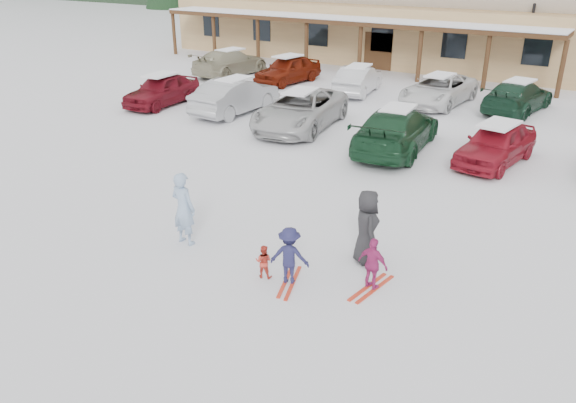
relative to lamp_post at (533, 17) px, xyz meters
The scene contains 19 objects.
ground 24.92m from the lamp_post, 92.85° to the right, with size 160.00×160.00×0.00m, color white.
lamp_post is the anchor object (origin of this frame).
adult_skier 25.48m from the lamp_post, 96.63° to the right, with size 0.67×0.44×1.84m, color #8BA6C6.
toddler_red 25.68m from the lamp_post, 90.89° to the right, with size 0.38×0.29×0.77m, color red.
child_navy 25.55m from the lamp_post, 89.55° to the right, with size 0.84×0.48×1.31m, color #1D1D43.
skis_child_navy 25.62m from the lamp_post, 89.55° to the right, with size 0.20×1.40×0.03m, color red.
child_magenta 24.91m from the lamp_post, 85.80° to the right, with size 0.70×0.29×1.19m, color #AA296A.
skis_child_magenta 24.98m from the lamp_post, 85.80° to the right, with size 0.20×1.40×0.03m, color red.
bystander_dark 23.85m from the lamp_post, 87.12° to the right, with size 0.86×0.56×1.76m, color black.
parked_car_0 20.34m from the lamp_post, 130.75° to the right, with size 1.69×4.21×1.43m, color maroon.
parked_car_1 17.55m from the lamp_post, 122.65° to the right, with size 1.63×4.67×1.54m, color #9EA0A3.
parked_car_2 16.36m from the lamp_post, 110.66° to the right, with size 2.53×5.49×1.53m, color #B9B9B9.
parked_car_3 16.00m from the lamp_post, 94.75° to the right, with size 2.18×5.37×1.56m, color #163C22.
parked_car_4 15.64m from the lamp_post, 82.26° to the right, with size 1.63×4.05×1.38m, color maroon.
parked_car_7 16.97m from the lamp_post, 152.02° to the right, with size 2.07×5.10×1.48m, color tan.
parked_car_8 13.66m from the lamp_post, 143.63° to the right, with size 1.75×4.34×1.48m, color maroon.
parked_car_9 10.78m from the lamp_post, 127.79° to the right, with size 1.48×4.24×1.40m, color silver.
parked_car_10 8.98m from the lamp_post, 104.96° to the right, with size 2.31×5.00×1.39m, color white.
parked_car_11 8.26m from the lamp_post, 80.97° to the right, with size 1.95×4.81×1.39m, color #163725.
Camera 1 is at (6.94, -9.59, 6.51)m, focal length 35.00 mm.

